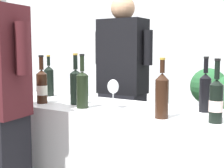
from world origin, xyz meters
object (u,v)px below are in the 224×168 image
wine_bottle_4 (42,86)px  wine_glass (113,88)px  wine_bottle_6 (49,80)px  wine_bottle_0 (82,88)px  wine_bottle_5 (162,94)px  potted_shrub (219,114)px  person_server (122,98)px  wine_bottle_3 (76,85)px  wine_bottle_2 (205,91)px  wine_bottle_1 (216,100)px

wine_bottle_4 → wine_glass: 0.53m
wine_glass → wine_bottle_6: bearing=166.2°
wine_bottle_0 → wine_bottle_6: 0.60m
wine_bottle_5 → potted_shrub: bearing=88.4°
wine_bottle_5 → wine_bottle_4: bearing=179.9°
person_server → potted_shrub: person_server is taller
wine_bottle_3 → potted_shrub: (0.71, 1.16, -0.33)m
wine_bottle_3 → potted_shrub: wine_bottle_3 is taller
wine_bottle_5 → wine_glass: 0.39m
wine_bottle_3 → wine_bottle_4: 0.24m
wine_bottle_3 → wine_bottle_5: wine_bottle_3 is taller
wine_bottle_0 → wine_bottle_4: bearing=-178.8°
wine_bottle_2 → wine_glass: size_ratio=1.79×
wine_bottle_4 → person_server: bearing=75.5°
wine_bottle_3 → wine_glass: (0.30, 0.01, 0.00)m
wine_bottle_6 → person_server: bearing=52.5°
wine_bottle_3 → wine_bottle_5: (0.67, -0.10, 0.00)m
wine_bottle_0 → wine_bottle_6: size_ratio=1.06×
wine_glass → potted_shrub: size_ratio=0.17×
wine_bottle_0 → person_server: 0.81m
wine_bottle_0 → wine_bottle_2: (0.71, 0.29, -0.00)m
wine_bottle_2 → wine_bottle_4: 1.10m
wine_bottle_1 → wine_glass: 0.66m
wine_bottle_3 → potted_shrub: bearing=58.5°
wine_bottle_0 → wine_bottle_3: bearing=144.8°
wine_bottle_2 → wine_bottle_3: (-0.83, -0.20, 0.00)m
wine_bottle_2 → wine_bottle_5: bearing=-117.5°
wine_bottle_6 → wine_glass: (0.71, -0.18, 0.01)m
wine_bottle_3 → wine_bottle_5: 0.68m
wine_bottle_5 → wine_bottle_6: wine_bottle_5 is taller
wine_bottle_2 → person_server: bearing=150.2°
wine_bottle_0 → person_server: (-0.15, 0.78, -0.19)m
wine_glass → wine_bottle_2: bearing=20.4°
wine_bottle_4 → person_server: person_server is taller
wine_glass → wine_bottle_5: bearing=-15.2°
wine_bottle_4 → wine_bottle_6: (-0.19, 0.28, 0.01)m
wine_bottle_2 → potted_shrub: bearing=97.2°
wine_bottle_0 → wine_bottle_4: 0.35m
wine_bottle_4 → wine_bottle_5: 0.90m
wine_bottle_6 → wine_bottle_5: bearing=-14.3°
wine_bottle_3 → wine_bottle_6: 0.45m
wine_bottle_0 → wine_bottle_2: size_ratio=1.04×
wine_bottle_2 → wine_bottle_6: (-1.24, -0.02, 0.00)m
wine_bottle_5 → potted_shrub: size_ratio=0.30×
wine_bottle_3 → wine_bottle_4: wine_bottle_3 is taller
wine_bottle_6 → potted_shrub: (1.12, 0.98, -0.33)m
wine_bottle_1 → wine_bottle_2: size_ratio=0.99×
wine_bottle_4 → wine_bottle_6: bearing=124.6°
wine_bottle_3 → wine_glass: 0.30m
wine_bottle_0 → wine_bottle_6: wine_bottle_0 is taller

